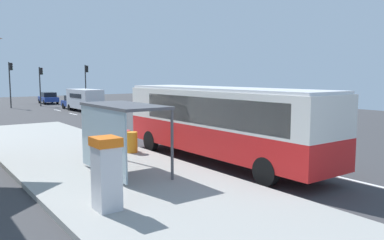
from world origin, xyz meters
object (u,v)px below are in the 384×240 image
at_px(sedan_near, 48,98).
at_px(recycling_bin_orange, 132,142).
at_px(bus_shelter, 116,121).
at_px(sedan_far, 75,102).
at_px(ticket_machine, 107,173).
at_px(recycling_bin_red, 125,140).
at_px(traffic_light_near_side, 86,79).
at_px(traffic_light_median, 41,80).
at_px(traffic_light_far_side, 10,78).
at_px(bus, 219,120).
at_px(white_van, 85,99).

height_order(sedan_near, recycling_bin_orange, sedan_near).
bearing_deg(sedan_near, bus_shelter, -102.29).
bearing_deg(sedan_far, ticket_machine, -107.83).
bearing_deg(recycling_bin_red, sedan_near, 79.81).
distance_m(sedan_near, traffic_light_near_side, 6.87).
height_order(sedan_far, recycling_bin_orange, sedan_far).
xyz_separation_m(recycling_bin_orange, recycling_bin_red, (0.00, 0.70, 0.00)).
height_order(traffic_light_near_side, bus_shelter, traffic_light_near_side).
bearing_deg(traffic_light_median, ticket_machine, -102.38).
bearing_deg(recycling_bin_orange, traffic_light_near_side, 72.79).
bearing_deg(ticket_machine, sedan_near, 76.32).
height_order(recycling_bin_red, traffic_light_far_side, traffic_light_far_side).
distance_m(bus, bus_shelter, 4.71).
relative_size(sedan_far, traffic_light_near_side, 0.89).
distance_m(bus, white_van, 26.71).
bearing_deg(bus, traffic_light_median, 86.66).
xyz_separation_m(white_van, traffic_light_near_side, (3.30, 8.19, 2.01)).
bearing_deg(sedan_near, traffic_light_far_side, -138.88).
height_order(recycling_bin_red, traffic_light_near_side, traffic_light_near_side).
bearing_deg(sedan_far, traffic_light_median, 105.96).
bearing_deg(traffic_light_near_side, ticket_machine, -109.97).
xyz_separation_m(bus, traffic_light_near_side, (7.21, 34.61, 1.51)).
height_order(sedan_far, recycling_bin_red, sedan_far).
bearing_deg(traffic_light_far_side, bus, -87.75).
bearing_deg(traffic_light_median, sedan_near, 64.18).
relative_size(white_van, sedan_far, 1.18).
distance_m(sedan_far, traffic_light_near_side, 6.49).
height_order(bus, recycling_bin_red, bus).
xyz_separation_m(sedan_near, traffic_light_far_side, (-5.40, -4.71, 2.67)).
height_order(traffic_light_near_side, traffic_light_median, traffic_light_near_side).
xyz_separation_m(white_van, sedan_near, (0.10, 13.71, -0.55)).
bearing_deg(recycling_bin_red, traffic_light_near_side, 72.43).
bearing_deg(sedan_far, traffic_light_far_side, 132.82).
bearing_deg(recycling_bin_orange, sedan_near, 80.00).
relative_size(ticket_machine, traffic_light_median, 0.41).
bearing_deg(traffic_light_near_side, traffic_light_far_side, 174.69).
bearing_deg(recycling_bin_orange, ticket_machine, -121.90).
height_order(white_van, traffic_light_near_side, traffic_light_near_side).
height_order(recycling_bin_orange, recycling_bin_red, same).
bearing_deg(ticket_machine, traffic_light_median, 77.62).
distance_m(bus, recycling_bin_orange, 4.29).
xyz_separation_m(sedan_near, traffic_light_median, (-1.89, -3.91, 2.37)).
distance_m(recycling_bin_orange, bus_shelter, 4.10).
bearing_deg(white_van, recycling_bin_orange, -105.47).
bearing_deg(traffic_light_median, bus_shelter, -100.70).
bearing_deg(recycling_bin_orange, recycling_bin_red, 90.00).
bearing_deg(traffic_light_near_side, white_van, -111.93).
relative_size(sedan_near, traffic_light_far_side, 0.86).
relative_size(bus, sedan_far, 2.47).
bearing_deg(recycling_bin_orange, traffic_light_far_side, 88.04).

